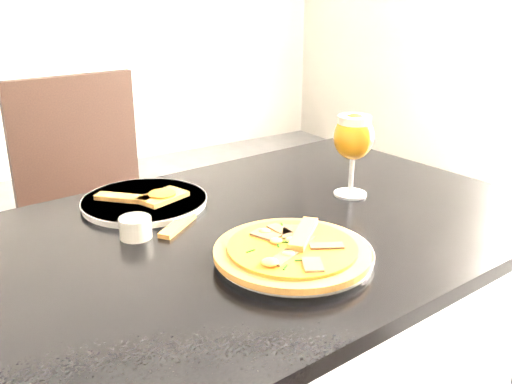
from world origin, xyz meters
TOP-DOWN VIEW (x-y plane):
  - dining_table at (0.12, 0.08)m, footprint 1.26×0.89m
  - chair_far at (0.02, 0.88)m, footprint 0.46×0.46m
  - plate_main at (0.08, -0.08)m, footprint 0.35×0.35m
  - pizza at (0.07, -0.09)m, footprint 0.28×0.28m
  - plate_second at (-0.04, 0.31)m, footprint 0.32×0.32m
  - crust_scraps at (-0.03, 0.30)m, footprint 0.19×0.15m
  - loose_crust at (-0.03, 0.16)m, footprint 0.11×0.09m
  - sauce_cup at (-0.12, 0.16)m, footprint 0.06×0.06m
  - beer_glass at (0.39, 0.10)m, footprint 0.09×0.09m

SIDE VIEW (x-z plane):
  - chair_far at x=0.02m, z-range 0.05..0.99m
  - dining_table at x=0.12m, z-range 0.28..1.03m
  - loose_crust at x=-0.03m, z-range 0.75..0.76m
  - plate_second at x=-0.04m, z-range 0.75..0.76m
  - plate_main at x=0.08m, z-range 0.75..0.77m
  - crust_scraps at x=-0.03m, z-range 0.76..0.78m
  - sauce_cup at x=-0.12m, z-range 0.75..0.79m
  - pizza at x=0.07m, z-range 0.76..0.79m
  - beer_glass at x=0.39m, z-range 0.79..0.99m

